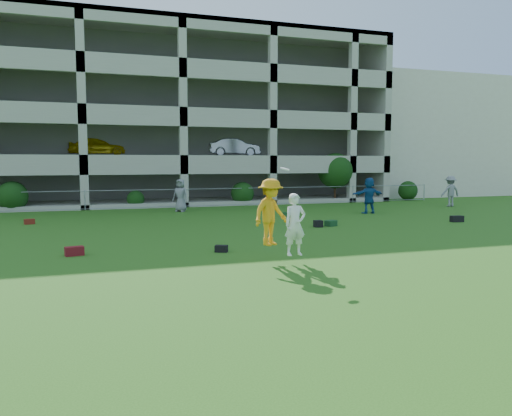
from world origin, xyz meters
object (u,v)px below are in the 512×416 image
object	(u,v)px
crate_d	(318,224)
frisbee_contest	(276,215)
stucco_building	(410,139)
bystander_d	(369,195)
bystander_c	(180,195)
parking_garage	(164,122)
bystander_f	(450,191)

from	to	relation	value
crate_d	frisbee_contest	distance (m)	8.16
stucco_building	bystander_d	size ratio (longest dim) A/B	7.92
bystander_c	frisbee_contest	xyz separation A→B (m)	(0.11, -15.46, 0.44)
bystander_c	parking_garage	size ratio (longest dim) A/B	0.06
bystander_c	crate_d	size ratio (longest dim) A/B	5.41
stucco_building	crate_d	world-z (taller)	stucco_building
bystander_c	bystander_d	world-z (taller)	bystander_d
bystander_f	parking_garage	xyz separation A→B (m)	(-16.41, 13.46, 5.03)
bystander_d	crate_d	world-z (taller)	bystander_d
stucco_building	frisbee_contest	size ratio (longest dim) A/B	6.29
crate_d	frisbee_contest	bearing A→B (deg)	-124.08
stucco_building	bystander_d	world-z (taller)	stucco_building
bystander_f	crate_d	distance (m)	14.14
bystander_f	frisbee_contest	world-z (taller)	frisbee_contest
crate_d	frisbee_contest	xyz separation A→B (m)	(-4.52, -6.68, 1.23)
frisbee_contest	parking_garage	world-z (taller)	parking_garage
bystander_d	crate_d	size ratio (longest dim) A/B	5.77
bystander_f	crate_d	world-z (taller)	bystander_f
bystander_f	stucco_building	bearing A→B (deg)	-113.33
stucco_building	parking_garage	distance (m)	23.03
bystander_d	parking_garage	bearing A→B (deg)	-60.09
frisbee_contest	bystander_c	bearing A→B (deg)	90.41
crate_d	frisbee_contest	size ratio (longest dim) A/B	0.14
stucco_building	frisbee_contest	world-z (taller)	stucco_building
bystander_c	frisbee_contest	world-z (taller)	frisbee_contest
stucco_building	bystander_d	distance (m)	21.46
bystander_f	frisbee_contest	bearing A→B (deg)	40.15
bystander_d	stucco_building	bearing A→B (deg)	-131.56
frisbee_contest	bystander_f	bearing A→B (deg)	37.90
bystander_c	bystander_d	distance (m)	10.77
crate_d	parking_garage	bearing A→B (deg)	101.07
bystander_c	parking_garage	bearing A→B (deg)	121.61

